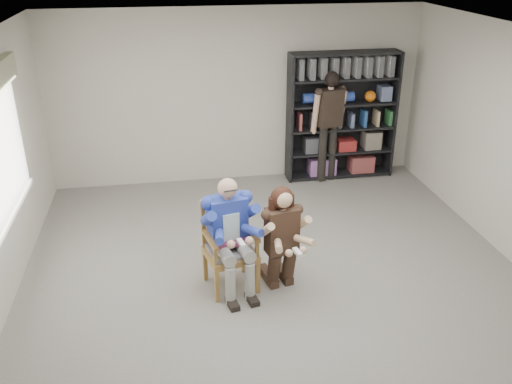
{
  "coord_description": "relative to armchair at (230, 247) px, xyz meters",
  "views": [
    {
      "loc": [
        -1.17,
        -4.97,
        3.67
      ],
      "look_at": [
        -0.2,
        0.6,
        1.05
      ],
      "focal_mm": 38.0,
      "sensor_mm": 36.0,
      "label": 1
    }
  ],
  "objects": [
    {
      "name": "bookshelf",
      "position": [
        2.25,
        2.98,
        0.53
      ],
      "size": [
        1.8,
        0.38,
        2.1
      ],
      "primitive_type": null,
      "color": "black",
      "rests_on": "floor"
    },
    {
      "name": "seated_man",
      "position": [
        0.0,
        0.0,
        0.16
      ],
      "size": [
        0.74,
        0.92,
        1.36
      ],
      "primitive_type": null,
      "rotation": [
        0.0,
        0.0,
        0.2
      ],
      "color": "#1E2699",
      "rests_on": "floor"
    },
    {
      "name": "armchair",
      "position": [
        0.0,
        0.0,
        0.0
      ],
      "size": [
        0.71,
        0.7,
        1.05
      ],
      "primitive_type": null,
      "rotation": [
        0.0,
        0.0,
        0.2
      ],
      "color": "olive",
      "rests_on": "floor"
    },
    {
      "name": "kneeling_woman",
      "position": [
        0.58,
        -0.12,
        0.1
      ],
      "size": [
        0.68,
        0.93,
        1.25
      ],
      "primitive_type": null,
      "rotation": [
        0.0,
        0.0,
        0.2
      ],
      "color": "#332419",
      "rests_on": "floor"
    },
    {
      "name": "floor",
      "position": [
        0.55,
        -0.3,
        -0.52
      ],
      "size": [
        6.0,
        7.0,
        0.01
      ],
      "primitive_type": "cube",
      "color": "slate",
      "rests_on": "ground"
    },
    {
      "name": "standing_man",
      "position": [
        1.99,
        2.84,
        0.39
      ],
      "size": [
        0.63,
        0.46,
        1.83
      ],
      "primitive_type": null,
      "rotation": [
        0.0,
        0.0,
        0.28
      ],
      "color": "black",
      "rests_on": "floor"
    },
    {
      "name": "room_shell",
      "position": [
        0.55,
        -0.3,
        0.88
      ],
      "size": [
        6.0,
        7.0,
        2.8
      ],
      "primitive_type": null,
      "color": "beige",
      "rests_on": "ground"
    },
    {
      "name": "window_left",
      "position": [
        -2.4,
        0.7,
        1.11
      ],
      "size": [
        0.16,
        2.0,
        1.75
      ],
      "primitive_type": null,
      "color": "silver",
      "rests_on": "room_shell"
    }
  ]
}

